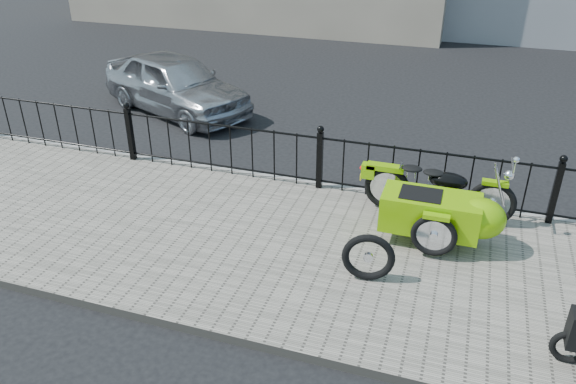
% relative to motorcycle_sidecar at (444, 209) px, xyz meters
% --- Properties ---
extents(ground, '(120.00, 120.00, 0.00)m').
position_rel_motorcycle_sidecar_xyz_m(ground, '(-2.03, -0.34, -0.59)').
color(ground, black).
rests_on(ground, ground).
extents(sidewalk, '(30.00, 3.80, 0.12)m').
position_rel_motorcycle_sidecar_xyz_m(sidewalk, '(-2.03, -0.84, -0.53)').
color(sidewalk, '#696358').
rests_on(sidewalk, ground).
extents(curb, '(30.00, 0.10, 0.12)m').
position_rel_motorcycle_sidecar_xyz_m(curb, '(-2.03, 1.10, -0.53)').
color(curb, gray).
rests_on(curb, ground).
extents(iron_fence, '(14.11, 0.11, 1.08)m').
position_rel_motorcycle_sidecar_xyz_m(iron_fence, '(-2.03, 0.96, -0.01)').
color(iron_fence, black).
rests_on(iron_fence, sidewalk).
extents(motorcycle_sidecar, '(2.28, 1.48, 0.98)m').
position_rel_motorcycle_sidecar_xyz_m(motorcycle_sidecar, '(0.00, 0.00, 0.00)').
color(motorcycle_sidecar, black).
rests_on(motorcycle_sidecar, sidewalk).
extents(spare_tire, '(0.66, 0.19, 0.66)m').
position_rel_motorcycle_sidecar_xyz_m(spare_tire, '(-0.79, -1.26, -0.15)').
color(spare_tire, black).
rests_on(spare_tire, sidewalk).
extents(sedan_car, '(4.15, 2.98, 1.31)m').
position_rel_motorcycle_sidecar_xyz_m(sedan_car, '(-6.14, 3.75, 0.06)').
color(sedan_car, '#A5A6AC').
rests_on(sedan_car, ground).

